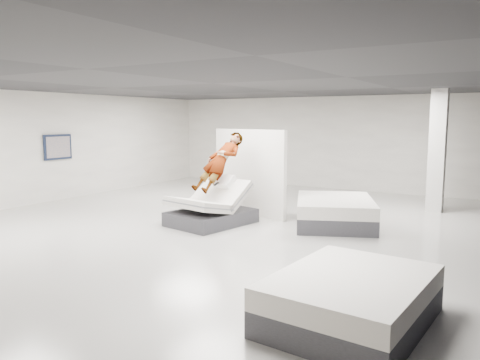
# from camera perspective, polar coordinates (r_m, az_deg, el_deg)

# --- Properties ---
(room) EXTENTS (14.00, 14.04, 3.20)m
(room) POSITION_cam_1_polar(r_m,az_deg,el_deg) (10.45, -3.22, 2.89)
(room) COLOR #B0AEA6
(room) RESTS_ON ground
(hero_bed) EXTENTS (1.70, 2.05, 1.13)m
(hero_bed) POSITION_cam_1_polar(r_m,az_deg,el_deg) (10.86, -3.58, -3.60)
(hero_bed) COLOR #3B3A40
(hero_bed) RESTS_ON floor
(person) EXTENTS (0.93, 1.67, 1.53)m
(person) POSITION_cam_1_polar(r_m,az_deg,el_deg) (10.95, -2.44, 0.99)
(person) COLOR slate
(person) RESTS_ON hero_bed
(remote) EXTENTS (0.08, 0.15, 0.08)m
(remote) POSITION_cam_1_polar(r_m,az_deg,el_deg) (10.58, -2.90, -0.47)
(remote) COLOR black
(remote) RESTS_ON person
(divider_panel) EXTENTS (2.34, 0.71, 2.17)m
(divider_panel) POSITION_cam_1_polar(r_m,az_deg,el_deg) (11.84, 1.12, 0.94)
(divider_panel) COLOR silver
(divider_panel) RESTS_ON floor
(flat_bed_right_far) EXTENTS (2.43, 2.73, 0.62)m
(flat_bed_right_far) POSITION_cam_1_polar(r_m,az_deg,el_deg) (11.00, 11.46, -3.81)
(flat_bed_right_far) COLOR #3B3A40
(flat_bed_right_far) RESTS_ON floor
(flat_bed_right_near) EXTENTS (1.78, 2.27, 0.59)m
(flat_bed_right_near) POSITION_cam_1_polar(r_m,az_deg,el_deg) (5.91, 13.39, -13.98)
(flat_bed_right_near) COLOR #3B3A40
(flat_bed_right_near) RESTS_ON floor
(flat_bed_left_far) EXTENTS (1.91, 1.53, 0.48)m
(flat_bed_left_far) POSITION_cam_1_polar(r_m,az_deg,el_deg) (15.74, 0.15, -0.52)
(flat_bed_left_far) COLOR #3B3A40
(flat_bed_left_far) RESTS_ON floor
(column) EXTENTS (0.40, 0.40, 3.20)m
(column) POSITION_cam_1_polar(r_m,az_deg,el_deg) (13.27, 22.92, 3.29)
(column) COLOR silver
(column) RESTS_ON floor
(wall_poster) EXTENTS (0.06, 0.95, 0.75)m
(wall_poster) POSITION_cam_1_polar(r_m,az_deg,el_deg) (14.93, -21.32, 3.77)
(wall_poster) COLOR black
(wall_poster) RESTS_ON wall_left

